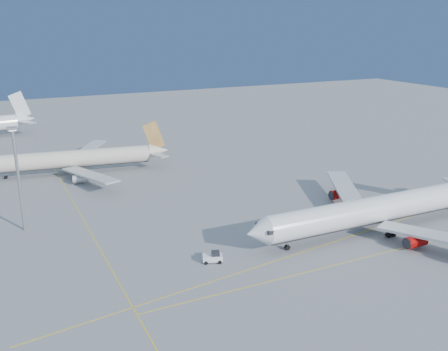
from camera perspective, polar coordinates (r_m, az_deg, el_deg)
ground at (r=112.60m, az=8.01°, el=-7.20°), size 500.00×500.00×0.00m
taxiway_lines at (r=110.89m, az=-0.23°, el=-7.41°), size 118.86×140.00×0.02m
airliner_virgin at (r=119.92m, az=17.52°, el=-3.66°), size 69.20×62.33×17.11m
airliner_etihad at (r=164.82m, az=-16.51°, el=1.86°), size 59.47×54.44×15.54m
pushback_tug at (r=101.15m, az=-1.25°, el=-9.31°), size 4.40×3.46×2.23m
light_mast at (r=120.50m, az=-22.53°, el=0.49°), size 2.09×2.09×24.19m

